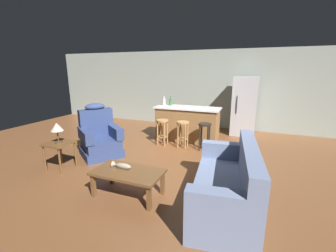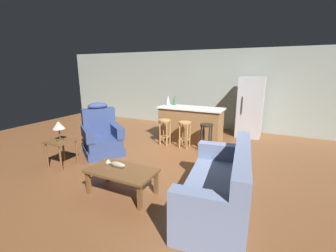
# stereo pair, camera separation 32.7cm
# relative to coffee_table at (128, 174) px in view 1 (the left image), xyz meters

# --- Properties ---
(ground_plane) EXTENTS (12.00, 12.00, 0.00)m
(ground_plane) POSITION_rel_coffee_table_xyz_m (0.00, 1.80, -0.36)
(ground_plane) COLOR brown
(back_wall) EXTENTS (12.00, 0.05, 2.60)m
(back_wall) POSITION_rel_coffee_table_xyz_m (0.00, 4.92, 0.94)
(back_wall) COLOR #939E93
(back_wall) RESTS_ON ground_plane
(coffee_table) EXTENTS (1.10, 0.60, 0.42)m
(coffee_table) POSITION_rel_coffee_table_xyz_m (0.00, 0.00, 0.00)
(coffee_table) COLOR brown
(coffee_table) RESTS_ON ground_plane
(fish_figurine) EXTENTS (0.34, 0.10, 0.10)m
(fish_figurine) POSITION_rel_coffee_table_xyz_m (-0.14, 0.05, 0.10)
(fish_figurine) COLOR #4C3823
(fish_figurine) RESTS_ON coffee_table
(couch) EXTENTS (1.06, 1.99, 0.94)m
(couch) POSITION_rel_coffee_table_xyz_m (1.52, 0.29, -0.02)
(couch) COLOR #707FA3
(couch) RESTS_ON ground_plane
(recliner_near_lamp) EXTENTS (1.17, 1.17, 1.20)m
(recliner_near_lamp) POSITION_rel_coffee_table_xyz_m (-1.56, 1.29, 0.06)
(recliner_near_lamp) COLOR navy
(recliner_near_lamp) RESTS_ON ground_plane
(end_table) EXTENTS (0.48, 0.48, 0.56)m
(end_table) POSITION_rel_coffee_table_xyz_m (-1.79, 0.34, 0.10)
(end_table) COLOR brown
(end_table) RESTS_ON ground_plane
(table_lamp) EXTENTS (0.24, 0.24, 0.41)m
(table_lamp) POSITION_rel_coffee_table_xyz_m (-1.76, 0.32, 0.50)
(table_lamp) COLOR #4C3823
(table_lamp) RESTS_ON end_table
(kitchen_island) EXTENTS (1.80, 0.70, 0.95)m
(kitchen_island) POSITION_rel_coffee_table_xyz_m (0.00, 3.15, 0.11)
(kitchen_island) COLOR olive
(kitchen_island) RESTS_ON ground_plane
(bar_stool_left) EXTENTS (0.32, 0.32, 0.68)m
(bar_stool_left) POSITION_rel_coffee_table_xyz_m (-0.49, 2.52, 0.11)
(bar_stool_left) COLOR #A87A47
(bar_stool_left) RESTS_ON ground_plane
(bar_stool_middle) EXTENTS (0.32, 0.32, 0.68)m
(bar_stool_middle) POSITION_rel_coffee_table_xyz_m (0.08, 2.52, 0.11)
(bar_stool_middle) COLOR #A87A47
(bar_stool_middle) RESTS_ON ground_plane
(bar_stool_right) EXTENTS (0.32, 0.32, 0.68)m
(bar_stool_right) POSITION_rel_coffee_table_xyz_m (0.65, 2.52, 0.11)
(bar_stool_right) COLOR black
(bar_stool_right) RESTS_ON ground_plane
(refrigerator) EXTENTS (0.70, 0.69, 1.76)m
(refrigerator) POSITION_rel_coffee_table_xyz_m (1.43, 4.35, 0.52)
(refrigerator) COLOR #B7B7BC
(refrigerator) RESTS_ON ground_plane
(bottle_tall_green) EXTENTS (0.08, 0.08, 0.27)m
(bottle_tall_green) POSITION_rel_coffee_table_xyz_m (-0.73, 3.21, 0.69)
(bottle_tall_green) COLOR silver
(bottle_tall_green) RESTS_ON kitchen_island
(bottle_short_amber) EXTENTS (0.08, 0.08, 0.27)m
(bottle_short_amber) POSITION_rel_coffee_table_xyz_m (-0.56, 3.30, 0.69)
(bottle_short_amber) COLOR #2D6B38
(bottle_short_amber) RESTS_ON kitchen_island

